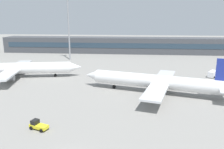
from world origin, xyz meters
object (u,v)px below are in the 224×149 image
Objects in this scene: baggage_tug_yellow at (38,125)px; service_van_white at (213,74)px; airplane_near at (156,82)px; floodlight_tower_west at (69,25)px; airplane_mid at (18,68)px.

service_van_white reaches higher than baggage_tug_yellow.
floodlight_tower_west reaches higher than airplane_near.
floodlight_tower_west is (-13.35, 70.75, 16.16)m from baggage_tug_yellow.
floodlight_tower_west is (8.54, 34.99, 13.67)m from airplane_mid.
airplane_near is 47.62m from airplane_mid.
baggage_tug_yellow is at bearing -136.83° from service_van_white.
floodlight_tower_west is at bearing 128.24° from airplane_near.
airplane_mid is at bearing 121.48° from baggage_tug_yellow.
airplane_near is at bearing -137.84° from service_van_white.
floodlight_tower_west is (-37.41, 47.47, 13.70)m from airplane_near.
baggage_tug_yellow is 62.72m from service_van_white.
airplane_near reaches higher than baggage_tug_yellow.
airplane_near is 61.97m from floodlight_tower_west.
service_van_white is at bearing 6.04° from airplane_mid.
baggage_tug_yellow is 73.79m from floodlight_tower_west.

